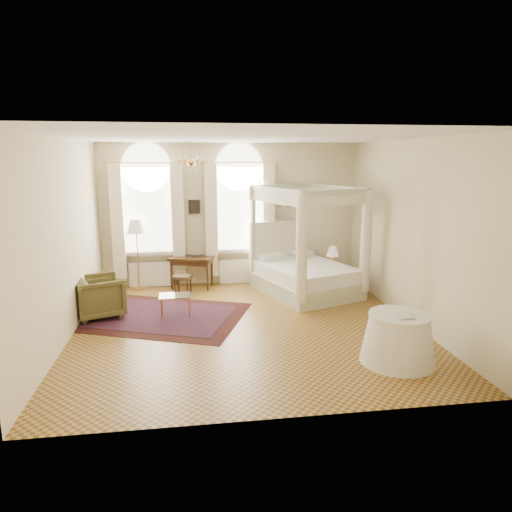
# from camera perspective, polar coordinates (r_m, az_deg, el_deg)

# --- Properties ---
(ground) EXTENTS (6.00, 6.00, 0.00)m
(ground) POSITION_cam_1_polar(r_m,az_deg,el_deg) (8.29, -1.18, -8.75)
(ground) COLOR #A4762F
(ground) RESTS_ON ground
(room_walls) EXTENTS (6.00, 6.00, 6.00)m
(room_walls) POSITION_cam_1_polar(r_m,az_deg,el_deg) (7.81, -1.24, 4.94)
(room_walls) COLOR beige
(room_walls) RESTS_ON ground
(window_left) EXTENTS (1.62, 0.27, 3.29)m
(window_left) POSITION_cam_1_polar(r_m,az_deg,el_deg) (10.71, -13.29, 3.94)
(window_left) COLOR silver
(window_left) RESTS_ON room_walls
(window_right) EXTENTS (1.62, 0.27, 3.29)m
(window_right) POSITION_cam_1_polar(r_m,az_deg,el_deg) (10.72, -2.02, 4.27)
(window_right) COLOR silver
(window_right) RESTS_ON room_walls
(chandelier) EXTENTS (0.51, 0.45, 0.50)m
(chandelier) POSITION_cam_1_polar(r_m,az_deg,el_deg) (8.89, -8.12, 11.70)
(chandelier) COLOR gold
(chandelier) RESTS_ON room_walls
(wall_pictures) EXTENTS (2.54, 0.03, 0.39)m
(wall_pictures) POSITION_cam_1_polar(r_m,az_deg,el_deg) (10.76, -2.70, 6.45)
(wall_pictures) COLOR black
(wall_pictures) RESTS_ON room_walls
(canopy_bed) EXTENTS (2.39, 2.63, 2.36)m
(canopy_bed) POSITION_cam_1_polar(r_m,az_deg,el_deg) (10.13, 6.30, -1.75)
(canopy_bed) COLOR #B8BC99
(canopy_bed) RESTS_ON ground
(nightstand) EXTENTS (0.46, 0.43, 0.54)m
(nightstand) POSITION_cam_1_polar(r_m,az_deg,el_deg) (10.84, 9.76, -2.37)
(nightstand) COLOR #37210F
(nightstand) RESTS_ON ground
(nightstand_lamp) EXTENTS (0.28, 0.28, 0.41)m
(nightstand_lamp) POSITION_cam_1_polar(r_m,az_deg,el_deg) (10.71, 9.56, 0.43)
(nightstand_lamp) COLOR gold
(nightstand_lamp) RESTS_ON nightstand
(writing_desk) EXTENTS (1.08, 0.77, 0.73)m
(writing_desk) POSITION_cam_1_polar(r_m,az_deg,el_deg) (10.61, -8.07, -0.68)
(writing_desk) COLOR #37210F
(writing_desk) RESTS_ON ground
(laptop) EXTENTS (0.37, 0.31, 0.03)m
(laptop) POSITION_cam_1_polar(r_m,az_deg,el_deg) (10.66, -7.39, 0.05)
(laptop) COLOR black
(laptop) RESTS_ON writing_desk
(stool) EXTENTS (0.45, 0.45, 0.42)m
(stool) POSITION_cam_1_polar(r_m,az_deg,el_deg) (10.22, -9.16, -2.76)
(stool) COLOR #4D3D21
(stool) RESTS_ON ground
(armchair) EXTENTS (1.12, 1.10, 0.79)m
(armchair) POSITION_cam_1_polar(r_m,az_deg,el_deg) (9.15, -19.01, -4.82)
(armchair) COLOR #4C4620
(armchair) RESTS_ON ground
(coffee_table) EXTENTS (0.61, 0.43, 0.41)m
(coffee_table) POSITION_cam_1_polar(r_m,az_deg,el_deg) (8.85, -10.07, -5.08)
(coffee_table) COLOR silver
(coffee_table) RESTS_ON ground
(floor_lamp) EXTENTS (0.42, 0.42, 1.62)m
(floor_lamp) POSITION_cam_1_polar(r_m,az_deg,el_deg) (10.58, -14.74, 3.19)
(floor_lamp) COLOR gold
(floor_lamp) RESTS_ON ground
(oriental_rug) EXTENTS (3.72, 3.21, 0.01)m
(oriental_rug) POSITION_cam_1_polar(r_m,az_deg,el_deg) (8.98, -12.02, -7.33)
(oriental_rug) COLOR #3B120E
(oriental_rug) RESTS_ON ground
(side_table) EXTENTS (1.09, 1.09, 0.74)m
(side_table) POSITION_cam_1_polar(r_m,az_deg,el_deg) (7.12, 17.35, -9.81)
(side_table) COLOR white
(side_table) RESTS_ON ground
(book) EXTENTS (0.22, 0.29, 0.03)m
(book) POSITION_cam_1_polar(r_m,az_deg,el_deg) (6.86, 17.25, -7.17)
(book) COLOR black
(book) RESTS_ON side_table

